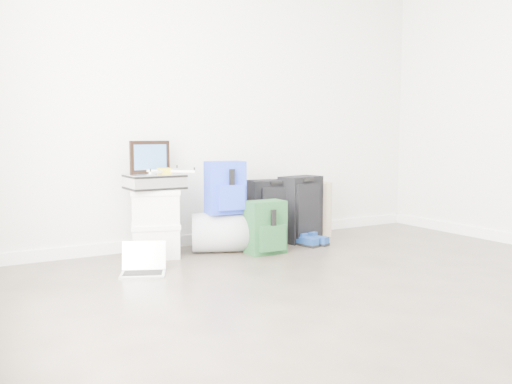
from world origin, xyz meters
TOP-DOWN VIEW (x-y plane):
  - ground at (0.00, 0.00)m, footprint 5.00×5.00m
  - boxes_stack at (-0.79, 2.20)m, footprint 0.47×0.42m
  - briefcase at (-0.79, 2.20)m, footprint 0.44×0.33m
  - painting at (-0.79, 2.30)m, footprint 0.36×0.08m
  - drone at (-0.71, 2.18)m, footprint 0.40×0.40m
  - duffel_bag at (-0.21, 2.09)m, footprint 0.64×0.53m
  - blue_backpack at (-0.21, 2.06)m, footprint 0.34×0.26m
  - large_suitcase at (0.35, 2.25)m, footprint 0.41×0.29m
  - green_backpack at (0.07, 1.84)m, footprint 0.32×0.24m
  - carry_on at (0.63, 2.13)m, footprint 0.43×0.33m
  - shoes at (0.60, 1.92)m, footprint 0.27×0.26m
  - rolled_rug at (0.98, 2.24)m, footprint 0.18×0.18m
  - laptop at (-1.06, 1.72)m, footprint 0.38×0.34m

SIDE VIEW (x-z plane):
  - ground at x=0.00m, z-range 0.00..0.00m
  - shoes at x=0.60m, z-range 0.00..0.08m
  - laptop at x=-1.06m, z-range -0.06..0.17m
  - duffel_bag at x=-0.21m, z-range 0.00..0.34m
  - green_backpack at x=0.07m, z-range -0.01..0.44m
  - rolled_rug at x=0.98m, z-range 0.00..0.54m
  - boxes_stack at x=-0.79m, z-range 0.00..0.56m
  - large_suitcase at x=0.35m, z-range 0.00..0.59m
  - carry_on at x=0.63m, z-range 0.00..0.62m
  - blue_backpack at x=-0.21m, z-range 0.33..0.78m
  - briefcase at x=-0.79m, z-range 0.56..0.69m
  - drone at x=-0.71m, z-range 0.69..0.74m
  - painting at x=-0.79m, z-range 0.69..0.96m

